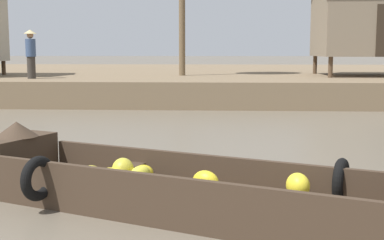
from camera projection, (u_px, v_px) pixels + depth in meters
The scene contains 5 objects.
ground_plane at pixel (197, 144), 10.43m from camera, with size 300.00×300.00×0.00m, color #665B4C.
riverbank_strip at pixel (212, 79), 25.97m from camera, with size 160.00×20.00×0.85m, color #756047.
banana_boat at pixel (186, 188), 5.97m from camera, with size 5.55×3.17×0.89m.
stilt_house_mid_right at pixel (374, 18), 19.96m from camera, with size 4.87×4.02×4.30m.
vendor_person at pixel (31, 51), 18.06m from camera, with size 0.44×0.44×1.66m.
Camera 1 is at (0.48, -0.27, 1.83)m, focal length 49.59 mm.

